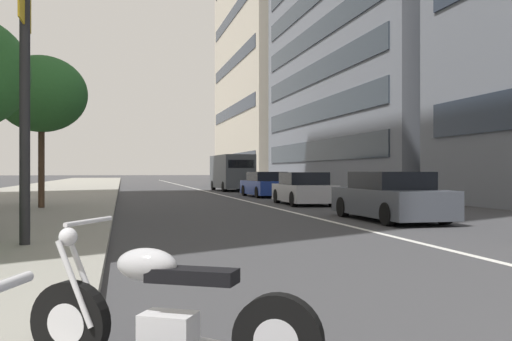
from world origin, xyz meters
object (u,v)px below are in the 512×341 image
object	(u,v)px
car_lead_in_lane	(266,185)
car_approaching_light	(390,198)
car_far_down_avenue	(303,189)
street_tree_by_lamp_post	(41,94)
motorcycle_nearest_camera	(165,316)
delivery_van_ahead	(232,172)

from	to	relation	value
car_lead_in_lane	car_approaching_light	bearing A→B (deg)	177.03
car_far_down_avenue	street_tree_by_lamp_post	distance (m)	11.16
motorcycle_nearest_camera	car_approaching_light	size ratio (longest dim) A/B	0.43
car_approaching_light	delivery_van_ahead	distance (m)	25.47
delivery_van_ahead	street_tree_by_lamp_post	distance (m)	22.23
car_approaching_light	car_far_down_avenue	distance (m)	8.13
car_lead_in_lane	delivery_van_ahead	world-z (taller)	delivery_van_ahead
delivery_van_ahead	street_tree_by_lamp_post	world-z (taller)	street_tree_by_lamp_post
delivery_van_ahead	car_lead_in_lane	bearing A→B (deg)	178.24
car_far_down_avenue	delivery_van_ahead	world-z (taller)	delivery_van_ahead
motorcycle_nearest_camera	car_far_down_avenue	xyz separation A→B (m)	(19.30, -7.31, 0.24)
car_lead_in_lane	delivery_van_ahead	size ratio (longest dim) A/B	0.77
car_far_down_avenue	car_lead_in_lane	world-z (taller)	car_lead_in_lane
motorcycle_nearest_camera	delivery_van_ahead	bearing A→B (deg)	-72.38
car_far_down_avenue	delivery_van_ahead	size ratio (longest dim) A/B	0.73
delivery_van_ahead	street_tree_by_lamp_post	bearing A→B (deg)	149.37
motorcycle_nearest_camera	car_far_down_avenue	bearing A→B (deg)	-81.59
car_approaching_light	street_tree_by_lamp_post	bearing A→B (deg)	59.20
car_approaching_light	street_tree_by_lamp_post	xyz separation A→B (m)	(6.09, 10.39, 3.49)
street_tree_by_lamp_post	car_approaching_light	bearing A→B (deg)	-120.39
car_far_down_avenue	car_lead_in_lane	xyz separation A→B (m)	(7.43, -0.21, 0.01)
car_approaching_light	delivery_van_ahead	size ratio (longest dim) A/B	0.79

